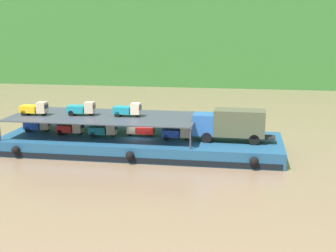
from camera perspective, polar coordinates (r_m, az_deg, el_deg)
The scene contains 12 objects.
ground_plane at distance 47.36m, azimuth -3.30°, elevation -3.07°, with size 400.00×400.00×0.00m, color #7F664C.
cargo_barge at distance 47.13m, azimuth -3.32°, elevation -2.20°, with size 27.87×9.37×1.50m.
covered_lorry at distance 45.14m, azimuth 7.70°, elevation 0.24°, with size 7.89×2.42×3.10m.
cargo_rack at distance 47.53m, azimuth -7.83°, elevation 1.15°, with size 18.67×7.93×2.00m.
mini_truck_lower_stern at distance 50.95m, azimuth -15.55°, elevation 0.13°, with size 2.76×1.24×1.38m.
mini_truck_lower_aft at distance 48.71m, azimuth -11.78°, elevation -0.22°, with size 2.80×1.30×1.38m.
mini_truck_lower_mid at distance 47.30m, azimuth -7.88°, elevation -0.45°, with size 2.78×1.26×1.38m.
mini_truck_lower_fore at distance 47.15m, azimuth -3.44°, elevation -0.40°, with size 2.79×1.29×1.38m.
mini_truck_lower_bow at distance 45.63m, azimuth 1.07°, elevation -0.81°, with size 2.75×1.22×1.38m.
mini_truck_upper_stern at distance 49.24m, azimuth -15.96°, elevation 2.07°, with size 2.76×1.23×1.38m.
mini_truck_upper_mid at distance 48.06m, azimuth -10.47°, elevation 2.09°, with size 2.78×1.26×1.38m.
mini_truck_upper_fore at distance 46.89m, azimuth -4.92°, elevation 2.00°, with size 2.78×1.26×1.38m.
Camera 1 is at (10.16, -44.49, 12.64)m, focal length 50.04 mm.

